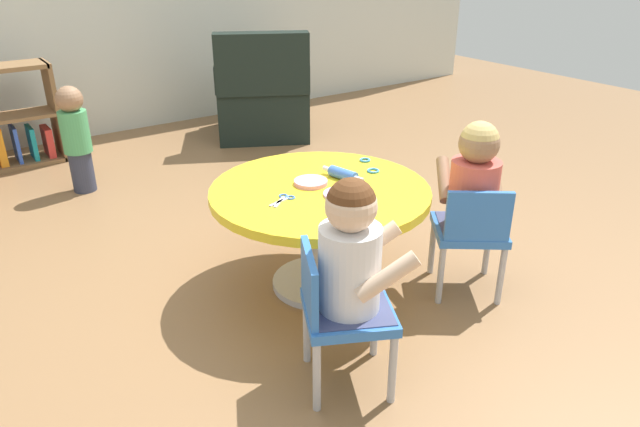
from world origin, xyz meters
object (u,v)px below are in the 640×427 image
(seated_child_right, at_px, (474,180))
(armchair_dark, at_px, (262,98))
(seated_child_left, at_px, (352,252))
(child_chair_right, at_px, (471,232))
(craft_scissors, at_px, (284,199))
(craft_table, at_px, (320,210))
(child_chair_left, at_px, (339,310))
(toddler_standing, at_px, (76,136))
(rolling_pin, at_px, (343,174))

(seated_child_right, height_order, armchair_dark, armchair_dark)
(seated_child_left, bearing_deg, child_chair_right, 12.01)
(seated_child_left, distance_m, armchair_dark, 3.02)
(craft_scissors, bearing_deg, craft_table, 5.10)
(craft_scissors, bearing_deg, child_chair_right, -30.08)
(child_chair_left, distance_m, child_chair_right, 0.84)
(toddler_standing, distance_m, rolling_pin, 1.92)
(craft_table, relative_size, rolling_pin, 4.17)
(seated_child_right, xyz_separation_m, toddler_standing, (-1.11, 2.19, -0.17))
(child_chair_left, bearing_deg, seated_child_left, -26.40)
(seated_child_left, relative_size, child_chair_right, 0.95)
(craft_table, distance_m, armchair_dark, 2.35)
(craft_table, height_order, rolling_pin, rolling_pin)
(child_chair_left, height_order, child_chair_right, same)
(child_chair_left, bearing_deg, craft_scissors, 76.98)
(seated_child_right, bearing_deg, seated_child_left, -166.21)
(craft_scissors, bearing_deg, armchair_dark, 62.35)
(child_chair_right, relative_size, armchair_dark, 0.56)
(armchair_dark, xyz_separation_m, craft_scissors, (-1.14, -2.17, 0.18))
(seated_child_right, relative_size, craft_scissors, 3.59)
(rolling_pin, relative_size, craft_scissors, 1.61)
(rolling_pin, bearing_deg, child_chair_right, -50.84)
(child_chair_left, relative_size, armchair_dark, 0.56)
(child_chair_left, relative_size, seated_child_left, 1.05)
(craft_scissors, bearing_deg, seated_child_left, -99.19)
(child_chair_left, relative_size, child_chair_right, 1.00)
(seated_child_left, bearing_deg, rolling_pin, 55.08)
(seated_child_right, bearing_deg, armchair_dark, 80.80)
(seated_child_left, xyz_separation_m, seated_child_right, (0.82, 0.20, 0.00))
(child_chair_left, xyz_separation_m, craft_scissors, (0.13, 0.56, 0.19))
(craft_table, bearing_deg, rolling_pin, 9.48)
(toddler_standing, bearing_deg, child_chair_right, -63.87)
(seated_child_left, distance_m, rolling_pin, 0.75)
(child_chair_left, relative_size, rolling_pin, 2.34)
(child_chair_left, height_order, toddler_standing, toddler_standing)
(armchair_dark, distance_m, craft_scissors, 2.46)
(seated_child_left, distance_m, child_chair_right, 0.84)
(craft_table, distance_m, rolling_pin, 0.19)
(armchair_dark, relative_size, rolling_pin, 4.19)
(craft_table, xyz_separation_m, armchair_dark, (0.94, 2.15, -0.07))
(child_chair_left, relative_size, toddler_standing, 0.80)
(craft_scissors, bearing_deg, child_chair_left, -103.02)
(armchair_dark, xyz_separation_m, toddler_standing, (-1.52, -0.36, 0.05))
(seated_child_right, relative_size, rolling_pin, 2.22)
(craft_table, xyz_separation_m, rolling_pin, (0.14, 0.02, 0.13))
(seated_child_left, xyz_separation_m, child_chair_right, (0.79, 0.17, -0.23))
(armchair_dark, relative_size, craft_scissors, 6.76)
(child_chair_right, distance_m, craft_scissors, 0.83)
(seated_child_right, height_order, craft_scissors, seated_child_right)
(craft_table, height_order, seated_child_right, seated_child_right)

